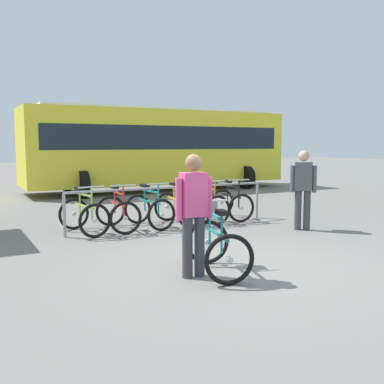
{
  "coord_description": "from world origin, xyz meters",
  "views": [
    {
      "loc": [
        -3.48,
        -5.15,
        1.77
      ],
      "look_at": [
        -0.23,
        1.06,
        1.0
      ],
      "focal_mm": 40.94,
      "sensor_mm": 36.0,
      "label": 1
    }
  ],
  "objects_px": {
    "racked_bike_red": "(118,213)",
    "racked_bike_orange": "(206,206)",
    "racked_bike_lime": "(84,215)",
    "pedestrian_with_backpack": "(303,185)",
    "person_with_featured_bike": "(194,210)",
    "bus_distant": "(158,145)",
    "racked_bike_teal": "(149,210)",
    "racked_bike_black": "(231,204)",
    "racked_bike_yellow": "(178,208)",
    "featured_bicycle": "(215,237)"
  },
  "relations": [
    {
      "from": "featured_bicycle",
      "to": "pedestrian_with_backpack",
      "type": "height_order",
      "value": "pedestrian_with_backpack"
    },
    {
      "from": "racked_bike_black",
      "to": "pedestrian_with_backpack",
      "type": "distance_m",
      "value": 1.96
    },
    {
      "from": "racked_bike_yellow",
      "to": "racked_bike_orange",
      "type": "distance_m",
      "value": 0.7
    },
    {
      "from": "racked_bike_red",
      "to": "bus_distant",
      "type": "xyz_separation_m",
      "value": [
        3.92,
        6.99,
        1.37
      ]
    },
    {
      "from": "racked_bike_yellow",
      "to": "racked_bike_orange",
      "type": "height_order",
      "value": "same"
    },
    {
      "from": "racked_bike_black",
      "to": "racked_bike_teal",
      "type": "bearing_deg",
      "value": -178.63
    },
    {
      "from": "racked_bike_yellow",
      "to": "person_with_featured_bike",
      "type": "distance_m",
      "value": 3.91
    },
    {
      "from": "racked_bike_yellow",
      "to": "racked_bike_orange",
      "type": "xyz_separation_m",
      "value": [
        0.7,
        0.02,
        -0.0
      ]
    },
    {
      "from": "racked_bike_yellow",
      "to": "featured_bicycle",
      "type": "distance_m",
      "value": 3.66
    },
    {
      "from": "racked_bike_black",
      "to": "racked_bike_red",
      "type": "bearing_deg",
      "value": -178.63
    },
    {
      "from": "racked_bike_orange",
      "to": "bus_distant",
      "type": "xyz_separation_m",
      "value": [
        1.82,
        6.94,
        1.37
      ]
    },
    {
      "from": "racked_bike_lime",
      "to": "pedestrian_with_backpack",
      "type": "relative_size",
      "value": 0.72
    },
    {
      "from": "person_with_featured_bike",
      "to": "bus_distant",
      "type": "height_order",
      "value": "bus_distant"
    },
    {
      "from": "racked_bike_lime",
      "to": "featured_bicycle",
      "type": "bearing_deg",
      "value": -74.07
    },
    {
      "from": "racked_bike_lime",
      "to": "racked_bike_orange",
      "type": "bearing_deg",
      "value": 1.37
    },
    {
      "from": "racked_bike_teal",
      "to": "pedestrian_with_backpack",
      "type": "bearing_deg",
      "value": -32.57
    },
    {
      "from": "racked_bike_teal",
      "to": "racked_bike_orange",
      "type": "height_order",
      "value": "same"
    },
    {
      "from": "racked_bike_lime",
      "to": "racked_bike_yellow",
      "type": "bearing_deg",
      "value": 1.37
    },
    {
      "from": "racked_bike_lime",
      "to": "racked_bike_yellow",
      "type": "height_order",
      "value": "same"
    },
    {
      "from": "pedestrian_with_backpack",
      "to": "racked_bike_orange",
      "type": "bearing_deg",
      "value": 126.55
    },
    {
      "from": "racked_bike_black",
      "to": "pedestrian_with_backpack",
      "type": "xyz_separation_m",
      "value": [
        0.61,
        -1.78,
        0.57
      ]
    },
    {
      "from": "person_with_featured_bike",
      "to": "racked_bike_teal",
      "type": "bearing_deg",
      "value": 77.29
    },
    {
      "from": "racked_bike_lime",
      "to": "pedestrian_with_backpack",
      "type": "xyz_separation_m",
      "value": [
        4.11,
        -1.7,
        0.57
      ]
    },
    {
      "from": "racked_bike_orange",
      "to": "bus_distant",
      "type": "bearing_deg",
      "value": 75.29
    },
    {
      "from": "racked_bike_teal",
      "to": "person_with_featured_bike",
      "type": "height_order",
      "value": "person_with_featured_bike"
    },
    {
      "from": "racked_bike_orange",
      "to": "featured_bicycle",
      "type": "height_order",
      "value": "featured_bicycle"
    },
    {
      "from": "racked_bike_lime",
      "to": "racked_bike_orange",
      "type": "height_order",
      "value": "same"
    },
    {
      "from": "racked_bike_black",
      "to": "person_with_featured_bike",
      "type": "bearing_deg",
      "value": -128.83
    },
    {
      "from": "racked_bike_orange",
      "to": "featured_bicycle",
      "type": "distance_m",
      "value": 3.95
    },
    {
      "from": "racked_bike_black",
      "to": "bus_distant",
      "type": "xyz_separation_m",
      "value": [
        1.12,
        6.93,
        1.37
      ]
    },
    {
      "from": "racked_bike_yellow",
      "to": "bus_distant",
      "type": "height_order",
      "value": "bus_distant"
    },
    {
      "from": "person_with_featured_bike",
      "to": "pedestrian_with_backpack",
      "type": "relative_size",
      "value": 1.0
    },
    {
      "from": "racked_bike_red",
      "to": "featured_bicycle",
      "type": "bearing_deg",
      "value": -85.35
    },
    {
      "from": "racked_bike_yellow",
      "to": "racked_bike_red",
      "type": "bearing_deg",
      "value": -178.63
    },
    {
      "from": "racked_bike_lime",
      "to": "racked_bike_black",
      "type": "relative_size",
      "value": 1.01
    },
    {
      "from": "racked_bike_teal",
      "to": "pedestrian_with_backpack",
      "type": "distance_m",
      "value": 3.26
    },
    {
      "from": "pedestrian_with_backpack",
      "to": "bus_distant",
      "type": "distance_m",
      "value": 8.76
    },
    {
      "from": "featured_bicycle",
      "to": "person_with_featured_bike",
      "type": "xyz_separation_m",
      "value": [
        -0.38,
        -0.09,
        0.42
      ]
    },
    {
      "from": "featured_bicycle",
      "to": "person_with_featured_bike",
      "type": "height_order",
      "value": "person_with_featured_bike"
    },
    {
      "from": "racked_bike_teal",
      "to": "racked_bike_orange",
      "type": "xyz_separation_m",
      "value": [
        1.4,
        0.03,
        0.0
      ]
    },
    {
      "from": "racked_bike_red",
      "to": "person_with_featured_bike",
      "type": "height_order",
      "value": "person_with_featured_bike"
    },
    {
      "from": "racked_bike_teal",
      "to": "racked_bike_black",
      "type": "distance_m",
      "value": 2.1
    },
    {
      "from": "racked_bike_orange",
      "to": "bus_distant",
      "type": "height_order",
      "value": "bus_distant"
    },
    {
      "from": "racked_bike_yellow",
      "to": "bus_distant",
      "type": "xyz_separation_m",
      "value": [
        2.52,
        6.96,
        1.37
      ]
    },
    {
      "from": "racked_bike_red",
      "to": "racked_bike_orange",
      "type": "distance_m",
      "value": 2.1
    },
    {
      "from": "racked_bike_teal",
      "to": "person_with_featured_bike",
      "type": "bearing_deg",
      "value": -102.71
    },
    {
      "from": "racked_bike_lime",
      "to": "racked_bike_yellow",
      "type": "distance_m",
      "value": 2.1
    },
    {
      "from": "racked_bike_orange",
      "to": "pedestrian_with_backpack",
      "type": "height_order",
      "value": "pedestrian_with_backpack"
    },
    {
      "from": "racked_bike_orange",
      "to": "racked_bike_black",
      "type": "distance_m",
      "value": 0.7
    },
    {
      "from": "pedestrian_with_backpack",
      "to": "bus_distant",
      "type": "height_order",
      "value": "bus_distant"
    }
  ]
}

